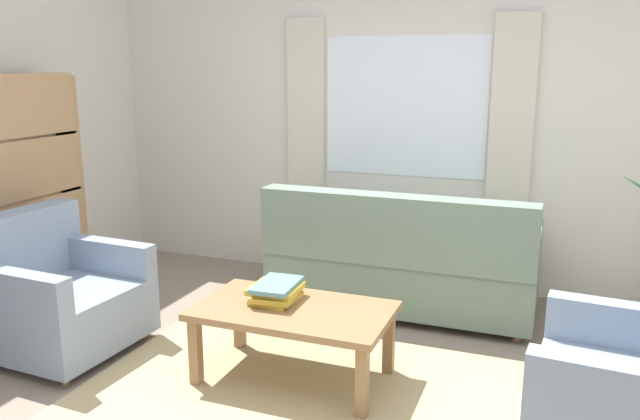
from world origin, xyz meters
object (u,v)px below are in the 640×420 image
(couch, at_px, (401,263))
(armchair_left, at_px, (56,296))
(bookshelf, at_px, (27,192))
(coffee_table, at_px, (294,317))
(book_stack_on_table, at_px, (276,291))

(couch, distance_m, armchair_left, 2.34)
(armchair_left, xyz_separation_m, bookshelf, (-0.64, 0.47, 0.54))
(armchair_left, distance_m, bookshelf, 0.96)
(couch, height_order, coffee_table, couch)
(coffee_table, bearing_deg, book_stack_on_table, 155.28)
(bookshelf, bearing_deg, armchair_left, 54.13)
(coffee_table, relative_size, book_stack_on_table, 3.25)
(armchair_left, relative_size, bookshelf, 0.51)
(bookshelf, bearing_deg, couch, 110.55)
(book_stack_on_table, bearing_deg, coffee_table, -24.72)
(armchair_left, height_order, bookshelf, bookshelf)
(couch, relative_size, coffee_table, 1.73)
(book_stack_on_table, relative_size, bookshelf, 0.20)
(armchair_left, relative_size, coffee_table, 0.80)
(couch, distance_m, bookshelf, 2.73)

